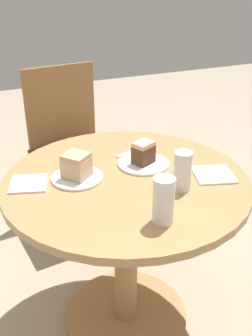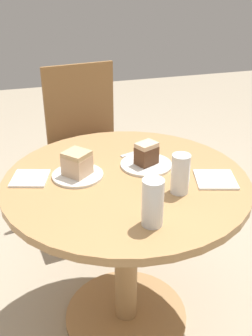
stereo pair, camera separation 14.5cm
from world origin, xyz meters
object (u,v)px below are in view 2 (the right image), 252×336
at_px(cake_slice_near, 146,153).
at_px(glass_lemonade, 153,205).
at_px(plate_near, 146,165).
at_px(glass_water, 180,176).
at_px(plate_far, 78,175).
at_px(chair, 89,144).
at_px(cake_slice_far, 77,163).

height_order(cake_slice_near, glass_lemonade, glass_lemonade).
height_order(plate_near, glass_water, glass_water).
distance_m(plate_far, glass_lemonade, 0.41).
xyz_separation_m(plate_near, cake_slice_near, (0.00, -0.00, 0.05)).
relative_size(plate_far, glass_water, 1.35).
bearing_deg(cake_slice_near, chair, 95.17).
bearing_deg(cake_slice_near, glass_water, -79.00).
distance_m(cake_slice_far, glass_water, 0.39).
height_order(plate_far, glass_water, glass_water).
relative_size(chair, plate_near, 4.57).
xyz_separation_m(plate_near, cake_slice_far, (-0.28, -0.01, 0.05)).
distance_m(chair, cake_slice_near, 0.86).
height_order(chair, plate_near, chair).
height_order(cake_slice_far, glass_lemonade, glass_lemonade).
height_order(plate_far, cake_slice_far, cake_slice_far).
xyz_separation_m(plate_near, glass_water, (0.04, -0.22, 0.06)).
distance_m(plate_near, plate_far, 0.28).
height_order(chair, glass_water, chair).
height_order(plate_near, cake_slice_near, cake_slice_near).
bearing_deg(glass_lemonade, plate_far, 113.69).
bearing_deg(glass_water, glass_lemonade, -135.79).
bearing_deg(plate_near, cake_slice_far, -178.16).
bearing_deg(plate_near, glass_water, -79.00).
bearing_deg(chair, cake_slice_near, -91.64).
relative_size(plate_far, glass_lemonade, 1.25).
bearing_deg(plate_far, plate_near, 1.84).
bearing_deg(cake_slice_near, plate_far, -178.16).
height_order(chair, cake_slice_far, chair).
bearing_deg(glass_water, plate_far, 145.99).
bearing_deg(chair, glass_water, -90.36).
height_order(chair, plate_far, chair).
bearing_deg(cake_slice_far, glass_lemonade, -66.31).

